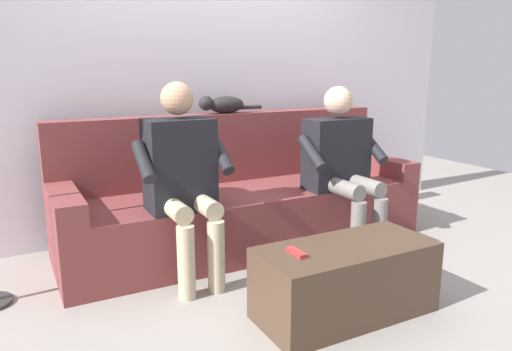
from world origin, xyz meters
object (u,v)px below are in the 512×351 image
coffee_table (345,280)px  cat_on_backrest (223,104)px  person_left_seated (342,160)px  remote_red (296,252)px  couch (242,203)px  person_right_seated (182,172)px

coffee_table → cat_on_backrest: bearing=-88.9°
person_left_seated → coffee_table: bearing=54.1°
cat_on_backrest → remote_red: cat_on_backrest is taller
cat_on_backrest → person_left_seated: bearing=132.4°
coffee_table → cat_on_backrest: (0.03, -1.45, 0.81)m
couch → remote_red: (0.29, 1.17, 0.09)m
cat_on_backrest → remote_red: (0.27, 1.43, -0.61)m
person_right_seated → remote_red: 0.90m
cat_on_backrest → remote_red: size_ratio=3.81×
coffee_table → person_left_seated: bearing=-125.9°
couch → cat_on_backrest: cat_on_backrest is taller
coffee_table → person_left_seated: (-0.58, -0.80, 0.45)m
couch → remote_red: couch is taller
person_left_seated → person_right_seated: person_right_seated is taller
couch → cat_on_backrest: 0.74m
couch → cat_on_backrest: bearing=-84.1°
remote_red → person_right_seated: bearing=-160.2°
person_right_seated → cat_on_backrest: bearing=-131.1°
couch → person_left_seated: bearing=145.3°
person_right_seated → cat_on_backrest: 0.90m
person_right_seated → remote_red: person_right_seated is taller
person_right_seated → remote_red: bearing=109.3°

